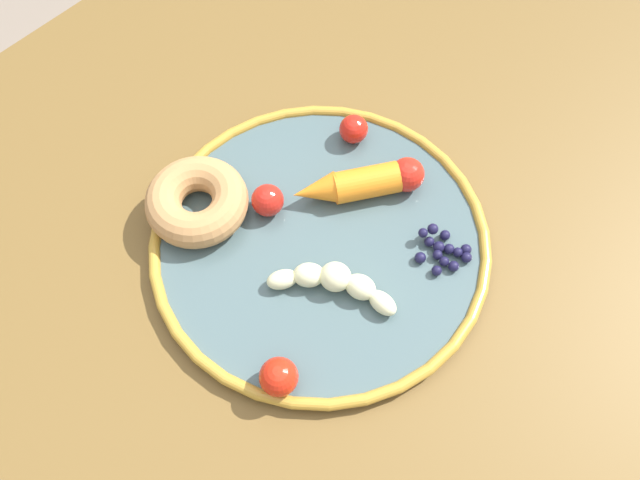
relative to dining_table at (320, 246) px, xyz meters
The scene contains 11 objects.
ground_plane 0.68m from the dining_table, ahead, with size 6.00×6.00×0.00m, color gray.
dining_table is the anchor object (origin of this frame).
plate 0.10m from the dining_table, 42.18° to the left, with size 0.35×0.35×0.02m.
banana 0.15m from the dining_table, 50.22° to the left, with size 0.08×0.12×0.03m.
carrot_orange 0.12m from the dining_table, 154.00° to the left, with size 0.11×0.09×0.03m.
donut 0.17m from the dining_table, 43.71° to the right, with size 0.11×0.11×0.04m, color #B6814C.
blueberry_pile 0.17m from the dining_table, 106.66° to the left, with size 0.05×0.06×0.02m.
tomato_near 0.13m from the dining_table, 40.98° to the right, with size 0.03×0.03×0.03m, color red.
tomato_mid 0.15m from the dining_table, 160.84° to the right, with size 0.03×0.03×0.03m, color red.
tomato_far 0.15m from the dining_table, 147.29° to the left, with size 0.04×0.04×0.04m, color red.
tomato_extra 0.23m from the dining_table, 31.42° to the left, with size 0.04×0.04×0.04m, color red.
Camera 1 is at (0.27, 0.25, 1.37)m, focal length 36.51 mm.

